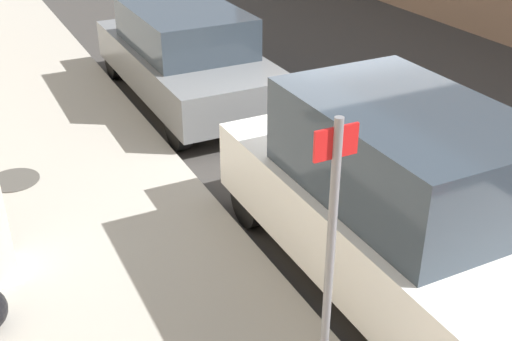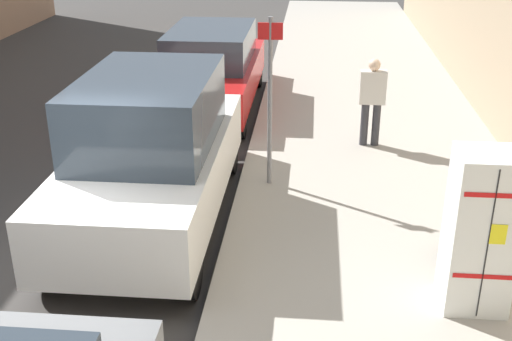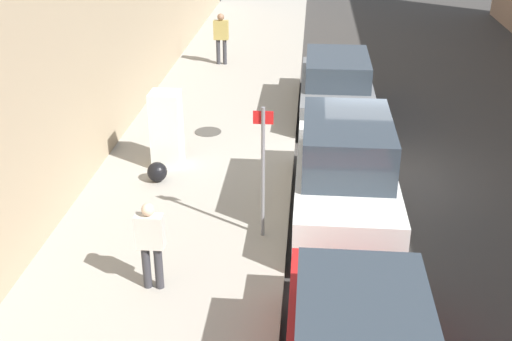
% 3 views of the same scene
% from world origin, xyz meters
% --- Properties ---
extents(ground_plane, '(80.00, 80.00, 0.00)m').
position_xyz_m(ground_plane, '(0.00, 0.00, 0.00)').
color(ground_plane, '#383533').
extents(sidewalk_slab, '(4.50, 44.00, 0.17)m').
position_xyz_m(sidewalk_slab, '(-4.16, 0.00, 0.09)').
color(sidewalk_slab, '#9E998E').
rests_on(sidewalk_slab, ground).
extents(manhole_cover, '(0.70, 0.70, 0.02)m').
position_xyz_m(manhole_cover, '(-4.23, 1.77, 0.18)').
color(manhole_cover, '#47443F').
rests_on(manhole_cover, sidewalk_slab).
extents(street_sign_post, '(0.36, 0.07, 2.57)m').
position_xyz_m(street_sign_post, '(-2.39, -3.33, 1.61)').
color(street_sign_post, slate).
rests_on(street_sign_post, sidewalk_slab).
extents(parked_van_white, '(1.92, 4.81, 2.14)m').
position_xyz_m(parked_van_white, '(-0.84, -2.25, 1.06)').
color(parked_van_white, silver).
rests_on(parked_van_white, ground).
extents(parked_suv_gray, '(1.98, 4.82, 1.74)m').
position_xyz_m(parked_suv_gray, '(-0.84, 3.85, 0.89)').
color(parked_suv_gray, slate).
rests_on(parked_suv_gray, ground).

